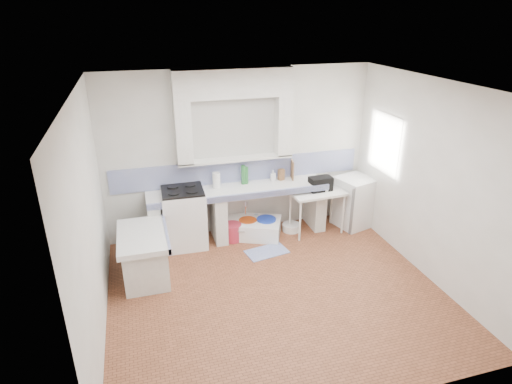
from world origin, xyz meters
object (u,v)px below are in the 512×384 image
object	(u,v)px
sink	(249,228)
fridge	(354,202)
side_table	(316,212)
stove	(184,218)

from	to	relation	value
sink	fridge	xyz separation A→B (m)	(1.92, -0.13, 0.32)
sink	side_table	size ratio (longest dim) A/B	1.18
side_table	fridge	xyz separation A→B (m)	(0.75, 0.07, 0.07)
stove	sink	xyz separation A→B (m)	(1.09, 0.00, -0.35)
side_table	sink	bearing A→B (deg)	166.93
stove	fridge	bearing A→B (deg)	-0.61
side_table	fridge	size ratio (longest dim) A/B	1.02
stove	fridge	world-z (taller)	stove
stove	sink	distance (m)	1.14
sink	side_table	bearing A→B (deg)	14.14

